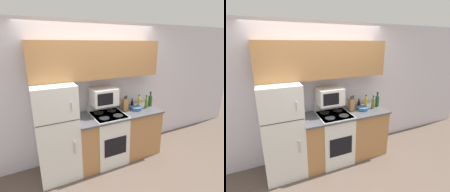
% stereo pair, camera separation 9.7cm
% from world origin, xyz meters
% --- Properties ---
extents(ground_plane, '(12.00, 12.00, 0.00)m').
position_xyz_m(ground_plane, '(0.00, 0.00, 0.00)').
color(ground_plane, brown).
extents(wall_back, '(8.00, 0.05, 2.55)m').
position_xyz_m(wall_back, '(0.00, 0.67, 1.27)').
color(wall_back, silver).
rests_on(wall_back, ground_plane).
extents(lower_cabinets, '(1.63, 0.65, 0.93)m').
position_xyz_m(lower_cabinets, '(0.32, 0.30, 0.47)').
color(lower_cabinets, '#B27A47').
rests_on(lower_cabinets, ground_plane).
extents(refrigerator, '(0.63, 0.66, 1.59)m').
position_xyz_m(refrigerator, '(-0.81, 0.32, 0.79)').
color(refrigerator, white).
rests_on(refrigerator, ground_plane).
extents(upper_cabinets, '(2.26, 0.35, 0.63)m').
position_xyz_m(upper_cabinets, '(0.00, 0.47, 1.90)').
color(upper_cabinets, '#B27A47').
rests_on(upper_cabinets, refrigerator).
extents(stove, '(0.58, 0.63, 1.10)m').
position_xyz_m(stove, '(0.10, 0.29, 0.49)').
color(stove, white).
rests_on(stove, ground_plane).
extents(microwave, '(0.45, 0.37, 0.30)m').
position_xyz_m(microwave, '(0.06, 0.40, 1.25)').
color(microwave, white).
rests_on(microwave, stove).
extents(knife_block, '(0.09, 0.10, 0.28)m').
position_xyz_m(knife_block, '(0.49, 0.37, 1.04)').
color(knife_block, '#B27A47').
rests_on(knife_block, lower_cabinets).
extents(bowl, '(0.22, 0.22, 0.06)m').
position_xyz_m(bowl, '(0.69, 0.28, 0.96)').
color(bowl, '#335B84').
rests_on(bowl, lower_cabinets).
extents(bottle_soy_sauce, '(0.05, 0.05, 0.18)m').
position_xyz_m(bottle_soy_sauce, '(0.70, 0.44, 1.00)').
color(bottle_soy_sauce, black).
rests_on(bottle_soy_sauce, lower_cabinets).
extents(bottle_olive_oil, '(0.06, 0.06, 0.26)m').
position_xyz_m(bottle_olive_oil, '(0.93, 0.28, 1.03)').
color(bottle_olive_oil, '#5B6619').
rests_on(bottle_olive_oil, lower_cabinets).
extents(bottle_cooking_spray, '(0.06, 0.06, 0.22)m').
position_xyz_m(bottle_cooking_spray, '(0.90, 0.49, 1.02)').
color(bottle_cooking_spray, gold).
rests_on(bottle_cooking_spray, lower_cabinets).
extents(bottle_vinegar, '(0.06, 0.06, 0.24)m').
position_xyz_m(bottle_vinegar, '(0.61, 0.51, 1.03)').
color(bottle_vinegar, olive).
rests_on(bottle_vinegar, lower_cabinets).
extents(bottle_wine_green, '(0.08, 0.08, 0.30)m').
position_xyz_m(bottle_wine_green, '(1.07, 0.35, 1.05)').
color(bottle_wine_green, '#194C23').
rests_on(bottle_wine_green, lower_cabinets).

